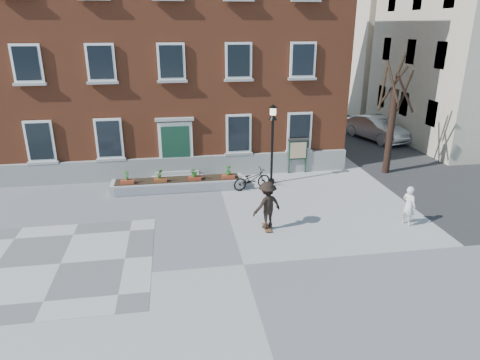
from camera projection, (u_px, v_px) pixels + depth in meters
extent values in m
plane|color=#9A9A9C|center=(244.00, 265.00, 14.10)|extent=(100.00, 100.00, 0.00)
cube|color=#5E5E61|center=(60.00, 264.00, 14.15)|extent=(6.00, 6.00, 0.01)
imported|color=black|center=(252.00, 179.00, 20.38)|extent=(2.00, 1.13, 1.00)
imported|color=silver|center=(376.00, 128.00, 28.96)|extent=(3.04, 5.14, 1.60)
imported|color=silver|center=(409.00, 206.00, 16.65)|extent=(0.58, 0.69, 1.61)
cube|color=brown|center=(171.00, 51.00, 24.72)|extent=(18.00, 10.00, 12.00)
cube|color=gray|center=(177.00, 168.00, 21.85)|extent=(18.00, 0.24, 1.10)
cube|color=#A1A09B|center=(177.00, 177.00, 21.89)|extent=(2.60, 0.80, 0.20)
cube|color=#ACACA7|center=(177.00, 172.00, 21.96)|extent=(2.20, 0.50, 0.20)
cube|color=white|center=(176.00, 147.00, 21.51)|extent=(1.70, 0.12, 2.50)
cube|color=#143926|center=(176.00, 149.00, 21.50)|extent=(1.40, 0.06, 2.30)
cube|color=#A9A9A4|center=(174.00, 119.00, 20.99)|extent=(1.90, 0.25, 0.15)
cube|color=white|center=(40.00, 141.00, 20.37)|extent=(1.30, 0.10, 2.00)
cube|color=black|center=(40.00, 142.00, 20.32)|extent=(1.08, 0.04, 1.78)
cube|color=#A5A5A0|center=(43.00, 163.00, 20.68)|extent=(1.44, 0.20, 0.12)
cube|color=white|center=(27.00, 63.00, 19.13)|extent=(1.30, 0.10, 1.70)
cube|color=black|center=(27.00, 63.00, 19.08)|extent=(1.08, 0.04, 1.48)
cube|color=#A3A49F|center=(30.00, 84.00, 19.39)|extent=(1.44, 0.20, 0.12)
cube|color=white|center=(109.00, 139.00, 20.84)|extent=(1.30, 0.10, 2.00)
cube|color=black|center=(109.00, 139.00, 20.79)|extent=(1.08, 0.04, 1.78)
cube|color=#A3A49E|center=(111.00, 160.00, 21.15)|extent=(1.44, 0.20, 0.12)
cube|color=white|center=(101.00, 62.00, 19.60)|extent=(1.30, 0.10, 1.70)
cube|color=black|center=(101.00, 63.00, 19.55)|extent=(1.08, 0.04, 1.48)
cube|color=gray|center=(103.00, 83.00, 19.85)|extent=(1.44, 0.20, 0.12)
cube|color=white|center=(171.00, 62.00, 20.06)|extent=(1.30, 0.10, 1.70)
cube|color=black|center=(171.00, 62.00, 20.02)|extent=(1.08, 0.04, 1.48)
cube|color=gray|center=(172.00, 81.00, 20.32)|extent=(1.44, 0.20, 0.12)
cube|color=white|center=(239.00, 134.00, 21.77)|extent=(1.30, 0.10, 2.00)
cube|color=black|center=(239.00, 134.00, 21.72)|extent=(1.08, 0.04, 1.78)
cube|color=gray|center=(239.00, 154.00, 22.08)|extent=(1.44, 0.20, 0.12)
cube|color=white|center=(239.00, 61.00, 20.53)|extent=(1.30, 0.10, 1.70)
cube|color=black|center=(239.00, 61.00, 20.48)|extent=(1.08, 0.04, 1.48)
cube|color=#969691|center=(239.00, 80.00, 20.79)|extent=(1.44, 0.20, 0.12)
cube|color=#9A9A95|center=(239.00, 0.00, 19.54)|extent=(1.44, 0.20, 0.12)
cube|color=silver|center=(299.00, 131.00, 22.24)|extent=(1.30, 0.10, 2.00)
cube|color=black|center=(300.00, 132.00, 22.19)|extent=(1.08, 0.04, 1.78)
cube|color=#A3A39E|center=(299.00, 151.00, 22.55)|extent=(1.44, 0.20, 0.12)
cube|color=white|center=(303.00, 60.00, 20.99)|extent=(1.30, 0.10, 1.70)
cube|color=black|center=(303.00, 60.00, 20.95)|extent=(1.08, 0.04, 1.48)
cube|color=gray|center=(302.00, 79.00, 21.25)|extent=(1.44, 0.20, 0.12)
cube|color=gray|center=(306.00, 0.00, 20.01)|extent=(1.44, 0.20, 0.12)
cube|color=#B5B6B1|center=(178.00, 185.00, 20.40)|extent=(6.20, 1.10, 0.50)
cube|color=silver|center=(178.00, 189.00, 19.88)|extent=(5.80, 0.02, 0.40)
cube|color=black|center=(178.00, 180.00, 20.31)|extent=(5.80, 0.90, 0.06)
cube|color=maroon|center=(127.00, 182.00, 19.71)|extent=(0.60, 0.25, 0.20)
imported|color=#27641E|center=(127.00, 175.00, 19.60)|extent=(0.24, 0.24, 0.45)
cube|color=brown|center=(160.00, 180.00, 19.93)|extent=(0.60, 0.25, 0.20)
imported|color=#32621D|center=(160.00, 174.00, 19.82)|extent=(0.25, 0.25, 0.45)
cube|color=maroon|center=(195.00, 179.00, 20.16)|extent=(0.60, 0.25, 0.20)
imported|color=#275B1B|center=(195.00, 172.00, 20.05)|extent=(0.40, 0.40, 0.45)
cube|color=#993B21|center=(228.00, 177.00, 20.40)|extent=(0.60, 0.25, 0.20)
imported|color=#255E1C|center=(228.00, 170.00, 20.28)|extent=(0.25, 0.25, 0.45)
cylinder|color=black|center=(390.00, 132.00, 22.07)|extent=(0.36, 0.36, 4.40)
cylinder|color=black|center=(405.00, 91.00, 21.43)|extent=(0.12, 1.12, 2.23)
cylinder|color=black|center=(394.00, 85.00, 21.77)|extent=(1.18, 0.49, 1.97)
cylinder|color=black|center=(383.00, 85.00, 21.52)|extent=(0.88, 1.14, 2.35)
cylinder|color=black|center=(393.00, 83.00, 20.95)|extent=(0.60, 0.77, 1.90)
cylinder|color=black|center=(406.00, 94.00, 20.82)|extent=(1.39, 0.55, 1.95)
cylinder|color=black|center=(400.00, 69.00, 21.12)|extent=(0.43, 0.48, 1.58)
cube|color=#333335|center=(360.00, 128.00, 32.54)|extent=(8.00, 36.00, 0.01)
cube|color=beige|center=(393.00, 35.00, 38.59)|extent=(10.00, 11.00, 13.00)
cube|color=black|center=(432.00, 113.00, 25.15)|extent=(0.08, 1.00, 1.50)
cube|color=black|center=(404.00, 104.00, 28.12)|extent=(0.08, 1.00, 1.50)
cube|color=black|center=(382.00, 96.00, 31.09)|extent=(0.08, 1.00, 1.50)
cube|color=black|center=(441.00, 55.00, 24.02)|extent=(0.08, 1.00, 1.50)
cube|color=black|center=(411.00, 52.00, 26.98)|extent=(0.08, 1.00, 1.50)
cube|color=black|center=(387.00, 49.00, 29.95)|extent=(0.08, 1.00, 1.50)
cylinder|color=black|center=(271.00, 181.00, 21.28)|extent=(0.32, 0.32, 0.20)
cylinder|color=black|center=(272.00, 152.00, 20.76)|extent=(0.12, 0.12, 3.20)
cone|color=black|center=(273.00, 117.00, 20.16)|extent=(0.40, 0.40, 0.30)
cube|color=#FFF2BB|center=(273.00, 111.00, 20.07)|extent=(0.24, 0.24, 0.34)
cone|color=black|center=(273.00, 106.00, 19.98)|extent=(0.40, 0.40, 0.16)
cylinder|color=#172F20|center=(289.00, 157.00, 22.41)|extent=(0.08, 0.08, 1.80)
cylinder|color=#1A3522|center=(306.00, 156.00, 22.54)|extent=(0.08, 0.08, 1.80)
cube|color=#1B3628|center=(298.00, 150.00, 22.36)|extent=(1.00, 0.10, 1.00)
cube|color=beige|center=(298.00, 150.00, 22.30)|extent=(0.85, 0.02, 0.85)
cube|color=#37312F|center=(298.00, 140.00, 22.16)|extent=(1.10, 0.16, 0.10)
cube|color=brown|center=(267.00, 227.00, 16.53)|extent=(0.22, 0.78, 0.03)
cylinder|color=black|center=(266.00, 232.00, 16.27)|extent=(0.03, 0.05, 0.05)
cylinder|color=black|center=(271.00, 231.00, 16.30)|extent=(0.03, 0.05, 0.05)
cylinder|color=black|center=(263.00, 225.00, 16.79)|extent=(0.03, 0.05, 0.05)
cylinder|color=black|center=(267.00, 225.00, 16.82)|extent=(0.03, 0.05, 0.05)
imported|color=black|center=(267.00, 205.00, 16.21)|extent=(1.38, 1.10, 1.86)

